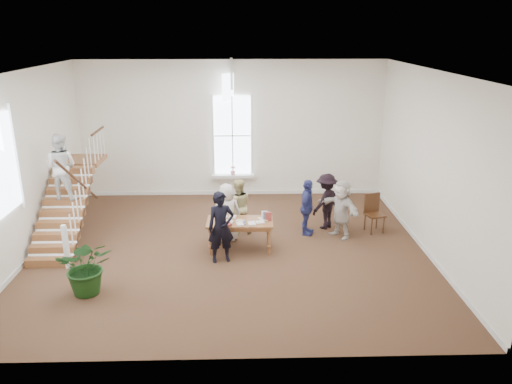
{
  "coord_description": "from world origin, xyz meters",
  "views": [
    {
      "loc": [
        0.32,
        -11.81,
        5.49
      ],
      "look_at": [
        0.67,
        0.4,
        1.42
      ],
      "focal_mm": 35.0,
      "sensor_mm": 36.0,
      "label": 1
    }
  ],
  "objects_px": {
    "police_officer": "(221,227)",
    "floor_plant": "(87,266)",
    "elderly_woman": "(227,213)",
    "woman_cluster_a": "(307,207)",
    "woman_cluster_b": "(326,201)",
    "woman_cluster_c": "(341,209)",
    "library_table": "(240,224)",
    "side_chair": "(373,210)",
    "person_yellow": "(238,206)"
  },
  "relations": [
    {
      "from": "library_table",
      "to": "police_officer",
      "type": "height_order",
      "value": "police_officer"
    },
    {
      "from": "person_yellow",
      "to": "police_officer",
      "type": "bearing_deg",
      "value": 68.68
    },
    {
      "from": "police_officer",
      "to": "woman_cluster_b",
      "type": "distance_m",
      "value": 3.54
    },
    {
      "from": "elderly_woman",
      "to": "woman_cluster_b",
      "type": "relative_size",
      "value": 0.99
    },
    {
      "from": "side_chair",
      "to": "person_yellow",
      "type": "bearing_deg",
      "value": 165.12
    },
    {
      "from": "person_yellow",
      "to": "woman_cluster_b",
      "type": "distance_m",
      "value": 2.5
    },
    {
      "from": "police_officer",
      "to": "floor_plant",
      "type": "xyz_separation_m",
      "value": [
        -2.8,
        -1.47,
        -0.25
      ]
    },
    {
      "from": "police_officer",
      "to": "side_chair",
      "type": "distance_m",
      "value": 4.57
    },
    {
      "from": "library_table",
      "to": "person_yellow",
      "type": "relative_size",
      "value": 1.09
    },
    {
      "from": "library_table",
      "to": "side_chair",
      "type": "relative_size",
      "value": 1.58
    },
    {
      "from": "woman_cluster_b",
      "to": "person_yellow",
      "type": "bearing_deg",
      "value": -37.09
    },
    {
      "from": "woman_cluster_b",
      "to": "floor_plant",
      "type": "bearing_deg",
      "value": -12.22
    },
    {
      "from": "woman_cluster_a",
      "to": "library_table",
      "type": "bearing_deg",
      "value": 136.4
    },
    {
      "from": "person_yellow",
      "to": "floor_plant",
      "type": "distance_m",
      "value": 4.55
    },
    {
      "from": "police_officer",
      "to": "person_yellow",
      "type": "xyz_separation_m",
      "value": [
        0.4,
        1.75,
        -0.11
      ]
    },
    {
      "from": "person_yellow",
      "to": "woman_cluster_b",
      "type": "xyz_separation_m",
      "value": [
        2.48,
        0.3,
        0.02
      ]
    },
    {
      "from": "police_officer",
      "to": "woman_cluster_c",
      "type": "bearing_deg",
      "value": 10.44
    },
    {
      "from": "woman_cluster_a",
      "to": "floor_plant",
      "type": "bearing_deg",
      "value": 139.99
    },
    {
      "from": "woman_cluster_c",
      "to": "side_chair",
      "type": "relative_size",
      "value": 1.5
    },
    {
      "from": "woman_cluster_c",
      "to": "side_chair",
      "type": "bearing_deg",
      "value": 79.37
    },
    {
      "from": "elderly_woman",
      "to": "person_yellow",
      "type": "bearing_deg",
      "value": -129.7
    },
    {
      "from": "police_officer",
      "to": "floor_plant",
      "type": "distance_m",
      "value": 3.18
    },
    {
      "from": "woman_cluster_a",
      "to": "woman_cluster_b",
      "type": "relative_size",
      "value": 0.98
    },
    {
      "from": "library_table",
      "to": "person_yellow",
      "type": "xyz_separation_m",
      "value": [
        -0.04,
        1.11,
        0.08
      ]
    },
    {
      "from": "library_table",
      "to": "woman_cluster_c",
      "type": "xyz_separation_m",
      "value": [
        2.74,
        0.76,
        0.11
      ]
    },
    {
      "from": "person_yellow",
      "to": "floor_plant",
      "type": "relative_size",
      "value": 1.23
    },
    {
      "from": "elderly_woman",
      "to": "floor_plant",
      "type": "height_order",
      "value": "elderly_woman"
    },
    {
      "from": "police_officer",
      "to": "elderly_woman",
      "type": "xyz_separation_m",
      "value": [
        0.1,
        1.25,
        -0.1
      ]
    },
    {
      "from": "police_officer",
      "to": "side_chair",
      "type": "bearing_deg",
      "value": 10.06
    },
    {
      "from": "floor_plant",
      "to": "police_officer",
      "type": "bearing_deg",
      "value": 27.75
    },
    {
      "from": "library_table",
      "to": "woman_cluster_b",
      "type": "height_order",
      "value": "woman_cluster_b"
    },
    {
      "from": "elderly_woman",
      "to": "side_chair",
      "type": "height_order",
      "value": "elderly_woman"
    },
    {
      "from": "woman_cluster_a",
      "to": "side_chair",
      "type": "relative_size",
      "value": 1.46
    },
    {
      "from": "woman_cluster_a",
      "to": "side_chair",
      "type": "height_order",
      "value": "woman_cluster_a"
    },
    {
      "from": "library_table",
      "to": "woman_cluster_b",
      "type": "distance_m",
      "value": 2.82
    },
    {
      "from": "person_yellow",
      "to": "woman_cluster_a",
      "type": "distance_m",
      "value": 1.89
    },
    {
      "from": "person_yellow",
      "to": "woman_cluster_c",
      "type": "xyz_separation_m",
      "value": [
        2.78,
        -0.35,
        0.03
      ]
    },
    {
      "from": "library_table",
      "to": "woman_cluster_a",
      "type": "distance_m",
      "value": 2.08
    },
    {
      "from": "floor_plant",
      "to": "side_chair",
      "type": "xyz_separation_m",
      "value": [
        6.99,
        3.28,
        -0.03
      ]
    },
    {
      "from": "woman_cluster_a",
      "to": "floor_plant",
      "type": "relative_size",
      "value": 1.23
    },
    {
      "from": "elderly_woman",
      "to": "woman_cluster_a",
      "type": "distance_m",
      "value": 2.21
    },
    {
      "from": "police_officer",
      "to": "woman_cluster_b",
      "type": "relative_size",
      "value": 1.11
    },
    {
      "from": "library_table",
      "to": "woman_cluster_a",
      "type": "xyz_separation_m",
      "value": [
        1.84,
        0.96,
        0.08
      ]
    },
    {
      "from": "person_yellow",
      "to": "side_chair",
      "type": "height_order",
      "value": "person_yellow"
    },
    {
      "from": "elderly_woman",
      "to": "side_chair",
      "type": "xyz_separation_m",
      "value": [
        4.08,
        0.56,
        -0.18
      ]
    },
    {
      "from": "woman_cluster_c",
      "to": "elderly_woman",
      "type": "bearing_deg",
      "value": -119.95
    },
    {
      "from": "side_chair",
      "to": "police_officer",
      "type": "bearing_deg",
      "value": -172.38
    },
    {
      "from": "library_table",
      "to": "person_yellow",
      "type": "bearing_deg",
      "value": 93.62
    },
    {
      "from": "woman_cluster_a",
      "to": "woman_cluster_c",
      "type": "bearing_deg",
      "value": -83.7
    },
    {
      "from": "elderly_woman",
      "to": "woman_cluster_a",
      "type": "bearing_deg",
      "value": -179.58
    }
  ]
}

